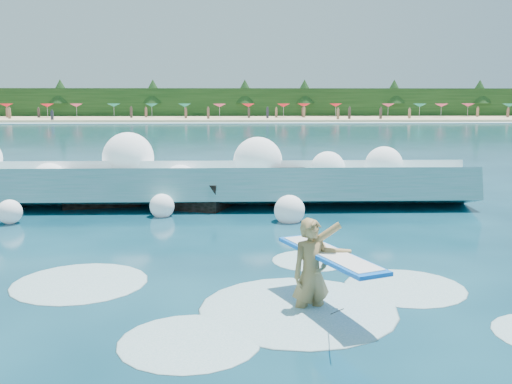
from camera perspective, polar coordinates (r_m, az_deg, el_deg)
ground at (r=10.80m, az=-7.71°, el=-8.06°), size 200.00×200.00×0.00m
beach at (r=88.31m, az=-2.58°, el=7.32°), size 140.00×20.00×0.40m
wet_band at (r=77.33m, az=-2.68°, el=6.92°), size 140.00×5.00×0.08m
treeline at (r=98.26m, az=-2.51°, el=8.86°), size 140.00×4.00×5.00m
breaking_wave at (r=17.80m, az=-10.07°, el=0.65°), size 19.15×2.93×1.65m
rock_cluster at (r=17.82m, az=-6.92°, el=0.21°), size 8.18×3.26×1.31m
surfer_with_board at (r=8.75m, az=5.98°, el=-7.79°), size 1.41×2.91×1.74m
wave_spray at (r=17.77m, az=-10.01°, el=2.43°), size 15.25×4.59×2.28m
surf_foam at (r=9.32m, az=1.45°, el=-10.83°), size 9.12×5.58×0.15m
beach_umbrellas at (r=90.56m, az=-2.65°, el=8.66°), size 112.67×6.98×0.50m
beachgoers at (r=86.28m, az=-5.24°, el=7.83°), size 106.05×13.90×1.93m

